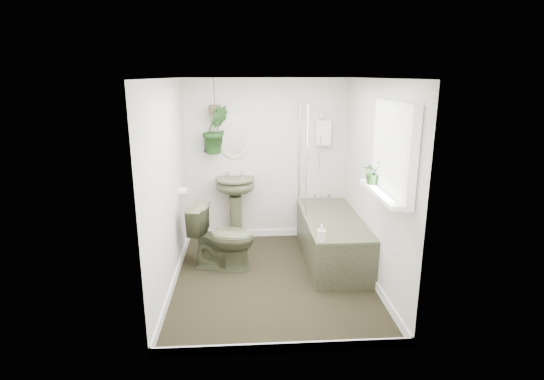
{
  "coord_description": "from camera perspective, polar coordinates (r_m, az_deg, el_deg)",
  "views": [
    {
      "loc": [
        -0.31,
        -4.56,
        2.33
      ],
      "look_at": [
        0.0,
        0.15,
        1.05
      ],
      "focal_mm": 28.0,
      "sensor_mm": 36.0,
      "label": 1
    }
  ],
  "objects": [
    {
      "name": "toilet_roll_holder",
      "position": [
        5.51,
        -11.87,
        -0.2
      ],
      "size": [
        0.11,
        0.11,
        0.11
      ],
      "primitive_type": "cylinder",
      "rotation": [
        0.0,
        1.57,
        0.0
      ],
      "color": "white",
      "rests_on": "wall_left"
    },
    {
      "name": "shower_box",
      "position": [
        6.05,
        6.9,
        7.67
      ],
      "size": [
        0.2,
        0.1,
        0.35
      ],
      "primitive_type": "cube",
      "color": "white",
      "rests_on": "wall_back"
    },
    {
      "name": "pedestal_sink",
      "position": [
        6.09,
        -4.9,
        -2.63
      ],
      "size": [
        0.59,
        0.51,
        0.94
      ],
      "primitive_type": null,
      "rotation": [
        0.0,
        0.0,
        -0.08
      ],
      "color": "#454A31",
      "rests_on": "floor"
    },
    {
      "name": "bath_screen",
      "position": [
        5.7,
        4.18,
        4.53
      ],
      "size": [
        0.04,
        0.72,
        1.4
      ],
      "primitive_type": null,
      "color": "silver",
      "rests_on": "bathtub"
    },
    {
      "name": "wall_sconce",
      "position": [
        6.02,
        -8.91,
        6.1
      ],
      "size": [
        0.04,
        0.04,
        0.22
      ],
      "primitive_type": "cylinder",
      "color": "black",
      "rests_on": "wall_back"
    },
    {
      "name": "oval_mirror",
      "position": [
        5.99,
        -5.1,
        7.15
      ],
      "size": [
        0.46,
        0.03,
        0.62
      ],
      "primitive_type": "ellipsoid",
      "color": "beige",
      "rests_on": "wall_back"
    },
    {
      "name": "toilet",
      "position": [
        5.3,
        -6.68,
        -6.28
      ],
      "size": [
        0.87,
        0.62,
        0.8
      ],
      "primitive_type": "imported",
      "rotation": [
        0.0,
        0.0,
        1.34
      ],
      "color": "#454A31",
      "rests_on": "floor"
    },
    {
      "name": "bathtub",
      "position": [
        5.57,
        8.06,
        -6.47
      ],
      "size": [
        0.72,
        1.72,
        0.58
      ],
      "primitive_type": null,
      "color": "#454A31",
      "rests_on": "floor"
    },
    {
      "name": "hanging_pot",
      "position": [
        5.84,
        -7.71,
        10.63
      ],
      "size": [
        0.16,
        0.16,
        0.12
      ],
      "primitive_type": "cylinder",
      "color": "#4E412D",
      "rests_on": "ceiling"
    },
    {
      "name": "window_recess",
      "position": [
        4.16,
        16.01,
        5.17
      ],
      "size": [
        0.08,
        1.0,
        0.9
      ],
      "primitive_type": "cube",
      "color": "white",
      "rests_on": "wall_right"
    },
    {
      "name": "wall_front",
      "position": [
        3.38,
        1.73,
        -5.3
      ],
      "size": [
        2.3,
        0.02,
        2.3
      ],
      "primitive_type": "cube",
      "color": "silver",
      "rests_on": "ground"
    },
    {
      "name": "ceiling",
      "position": [
        4.57,
        0.13,
        14.91
      ],
      "size": [
        2.3,
        2.8,
        0.02
      ],
      "primitive_type": "cube",
      "color": "white",
      "rests_on": "ground"
    },
    {
      "name": "wall_back",
      "position": [
        6.09,
        -0.78,
        4.01
      ],
      "size": [
        2.3,
        0.02,
        2.3
      ],
      "primitive_type": "cube",
      "color": "silver",
      "rests_on": "ground"
    },
    {
      "name": "soap_bottle",
      "position": [
        4.65,
        6.67,
        -5.77
      ],
      "size": [
        0.1,
        0.11,
        0.19
      ],
      "primitive_type": "imported",
      "rotation": [
        0.0,
        0.0,
        -0.24
      ],
      "color": "#302426",
      "rests_on": "bathtub"
    },
    {
      "name": "hanging_plant",
      "position": [
        5.87,
        -7.62,
        8.03
      ],
      "size": [
        0.43,
        0.38,
        0.65
      ],
      "primitive_type": "imported",
      "rotation": [
        0.0,
        0.0,
        0.29
      ],
      "color": "black",
      "rests_on": "ceiling"
    },
    {
      "name": "window_blinds",
      "position": [
        4.15,
        15.42,
        5.18
      ],
      "size": [
        0.01,
        0.86,
        0.76
      ],
      "primitive_type": "cube",
      "color": "white",
      "rests_on": "wall_right"
    },
    {
      "name": "sill_plant",
      "position": [
        4.47,
        13.46,
        2.38
      ],
      "size": [
        0.28,
        0.26,
        0.25
      ],
      "primitive_type": "imported",
      "rotation": [
        0.0,
        0.0,
        0.39
      ],
      "color": "black",
      "rests_on": "window_sill"
    },
    {
      "name": "skirting",
      "position": [
        5.11,
        0.11,
        -11.33
      ],
      "size": [
        2.3,
        2.8,
        0.1
      ],
      "primitive_type": "cube",
      "color": "white",
      "rests_on": "floor"
    },
    {
      "name": "wall_left",
      "position": [
        4.79,
        -13.87,
        0.45
      ],
      "size": [
        0.02,
        2.8,
        2.3
      ],
      "primitive_type": "cube",
      "color": "silver",
      "rests_on": "ground"
    },
    {
      "name": "window_sill",
      "position": [
        4.23,
        14.7,
        -0.43
      ],
      "size": [
        0.18,
        1.0,
        0.04
      ],
      "primitive_type": "cube",
      "color": "white",
      "rests_on": "wall_right"
    },
    {
      "name": "wall_right",
      "position": [
        4.94,
        13.68,
        0.9
      ],
      "size": [
        0.02,
        2.8,
        2.3
      ],
      "primitive_type": "cube",
      "color": "silver",
      "rests_on": "ground"
    },
    {
      "name": "floor",
      "position": [
        5.14,
        0.11,
        -11.93
      ],
      "size": [
        2.3,
        2.8,
        0.02
      ],
      "primitive_type": "cube",
      "color": "black",
      "rests_on": "ground"
    }
  ]
}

